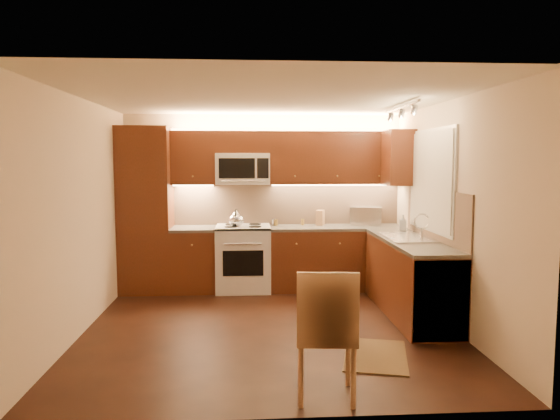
{
  "coord_description": "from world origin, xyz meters",
  "views": [
    {
      "loc": [
        -0.24,
        -5.47,
        1.83
      ],
      "look_at": [
        0.15,
        0.55,
        1.25
      ],
      "focal_mm": 32.67,
      "sensor_mm": 36.0,
      "label": 1
    }
  ],
  "objects": [
    {
      "name": "soap_bottle",
      "position": [
        1.85,
        1.22,
        1.0
      ],
      "size": [
        0.12,
        0.12,
        0.21
      ],
      "primitive_type": "imported",
      "rotation": [
        0.0,
        0.0,
        -0.28
      ],
      "color": "silver",
      "rests_on": "counter_right"
    },
    {
      "name": "base_cab_back_right",
      "position": [
        1.04,
        1.7,
        0.43
      ],
      "size": [
        1.92,
        0.6,
        0.86
      ],
      "primitive_type": "cube",
      "color": "#40210D",
      "rests_on": "floor"
    },
    {
      "name": "base_cab_back_left",
      "position": [
        -0.99,
        1.7,
        0.43
      ],
      "size": [
        0.62,
        0.6,
        0.86
      ],
      "primitive_type": "cube",
      "color": "#40210D",
      "rests_on": "floor"
    },
    {
      "name": "faucet",
      "position": [
        1.88,
        0.55,
        1.05
      ],
      "size": [
        0.2,
        0.04,
        0.3
      ],
      "primitive_type": null,
      "color": "silver",
      "rests_on": "counter_right"
    },
    {
      "name": "toaster_oven",
      "position": [
        1.5,
        1.84,
        1.03
      ],
      "size": [
        0.52,
        0.44,
        0.27
      ],
      "primitive_type": "cube",
      "rotation": [
        0.0,
        0.0,
        -0.28
      ],
      "color": "silver",
      "rests_on": "counter_back_right"
    },
    {
      "name": "kettle",
      "position": [
        -0.39,
        1.59,
        1.04
      ],
      "size": [
        0.25,
        0.25,
        0.25
      ],
      "primitive_type": null,
      "rotation": [
        0.0,
        0.0,
        -0.17
      ],
      "color": "silver",
      "rests_on": "stove"
    },
    {
      "name": "counter_back_left",
      "position": [
        -0.99,
        1.7,
        0.88
      ],
      "size": [
        0.62,
        0.6,
        0.04
      ],
      "primitive_type": "cube",
      "color": "#373532",
      "rests_on": "base_cab_back_left"
    },
    {
      "name": "sink",
      "position": [
        1.7,
        0.55,
        0.98
      ],
      "size": [
        0.52,
        0.86,
        0.15
      ],
      "primitive_type": null,
      "color": "silver",
      "rests_on": "counter_right"
    },
    {
      "name": "dining_chair",
      "position": [
        0.36,
        -1.67,
        0.51
      ],
      "size": [
        0.5,
        0.5,
        1.03
      ],
      "primitive_type": null,
      "rotation": [
        0.0,
        0.0,
        -0.1
      ],
      "color": "#986644",
      "rests_on": "floor"
    },
    {
      "name": "upper_cab_back_left",
      "position": [
        -0.99,
        1.82,
        1.88
      ],
      "size": [
        0.62,
        0.35,
        0.75
      ],
      "primitive_type": "cube",
      "color": "#40210D",
      "rests_on": "wall_back"
    },
    {
      "name": "window_frame",
      "position": [
        1.99,
        0.55,
        1.6
      ],
      "size": [
        0.03,
        1.44,
        1.24
      ],
      "primitive_type": "cube",
      "color": "silver",
      "rests_on": "wall_right"
    },
    {
      "name": "floor",
      "position": [
        0.0,
        0.0,
        0.0
      ],
      "size": [
        4.0,
        4.0,
        0.01
      ],
      "primitive_type": "cube",
      "color": "black",
      "rests_on": "ground"
    },
    {
      "name": "backsplash_back",
      "position": [
        0.35,
        1.99,
        1.2
      ],
      "size": [
        3.3,
        0.02,
        0.6
      ],
      "primitive_type": "cube",
      "color": "#A27E63",
      "rests_on": "wall_back"
    },
    {
      "name": "counter_back_right",
      "position": [
        1.04,
        1.7,
        0.88
      ],
      "size": [
        1.92,
        0.6,
        0.04
      ],
      "primitive_type": "cube",
      "color": "#373532",
      "rests_on": "base_cab_back_right"
    },
    {
      "name": "wall_back",
      "position": [
        0.0,
        2.0,
        1.25
      ],
      "size": [
        4.0,
        0.01,
        2.5
      ],
      "primitive_type": "cube",
      "color": "beige",
      "rests_on": "ground"
    },
    {
      "name": "ceiling",
      "position": [
        0.0,
        0.0,
        2.5
      ],
      "size": [
        4.0,
        4.0,
        0.01
      ],
      "primitive_type": "cube",
      "color": "beige",
      "rests_on": "ground"
    },
    {
      "name": "wall_left",
      "position": [
        -2.0,
        0.0,
        1.25
      ],
      "size": [
        0.01,
        4.0,
        2.5
      ],
      "primitive_type": "cube",
      "color": "beige",
      "rests_on": "ground"
    },
    {
      "name": "microwave",
      "position": [
        -0.3,
        1.81,
        1.72
      ],
      "size": [
        0.76,
        0.38,
        0.44
      ],
      "primitive_type": null,
      "color": "silver",
      "rests_on": "wall_back"
    },
    {
      "name": "upper_cab_bridge",
      "position": [
        -0.3,
        1.82,
        2.09
      ],
      "size": [
        0.76,
        0.35,
        0.31
      ],
      "primitive_type": "cube",
      "color": "#40210D",
      "rests_on": "wall_back"
    },
    {
      "name": "stove",
      "position": [
        -0.3,
        1.68,
        0.46
      ],
      "size": [
        0.76,
        0.65,
        0.92
      ],
      "primitive_type": null,
      "color": "silver",
      "rests_on": "floor"
    },
    {
      "name": "pantry",
      "position": [
        -1.65,
        1.7,
        1.15
      ],
      "size": [
        0.7,
        0.6,
        2.3
      ],
      "primitive_type": "cube",
      "color": "#40210D",
      "rests_on": "floor"
    },
    {
      "name": "track_light_bar",
      "position": [
        1.55,
        0.4,
        2.46
      ],
      "size": [
        0.04,
        1.2,
        0.03
      ],
      "primitive_type": "cube",
      "color": "silver",
      "rests_on": "ceiling"
    },
    {
      "name": "upper_cab_right_corner",
      "position": [
        1.82,
        1.4,
        1.88
      ],
      "size": [
        0.35,
        0.5,
        0.75
      ],
      "primitive_type": "cube",
      "color": "#40210D",
      "rests_on": "wall_right"
    },
    {
      "name": "knife_block",
      "position": [
        0.82,
        1.84,
        1.01
      ],
      "size": [
        0.15,
        0.18,
        0.22
      ],
      "primitive_type": "cube",
      "rotation": [
        0.0,
        0.0,
        -0.37
      ],
      "color": "#986644",
      "rests_on": "counter_back_right"
    },
    {
      "name": "upper_cab_back_right",
      "position": [
        1.04,
        1.82,
        1.88
      ],
      "size": [
        1.92,
        0.35,
        0.75
      ],
      "primitive_type": "cube",
      "color": "#40210D",
      "rests_on": "wall_back"
    },
    {
      "name": "wall_front",
      "position": [
        0.0,
        -2.0,
        1.25
      ],
      "size": [
        4.0,
        0.01,
        2.5
      ],
      "primitive_type": "cube",
      "color": "beige",
      "rests_on": "ground"
    },
    {
      "name": "spice_jar_a",
      "position": [
        0.16,
        1.94,
        0.95
      ],
      "size": [
        0.05,
        0.05,
        0.09
      ],
      "primitive_type": "cylinder",
      "rotation": [
        0.0,
        0.0,
        0.38
      ],
      "color": "silver",
      "rests_on": "counter_back_right"
    },
    {
      "name": "backsplash_right",
      "position": [
        1.99,
        0.4,
        1.2
      ],
      "size": [
        0.02,
        2.0,
        0.6
      ],
      "primitive_type": "cube",
      "color": "#A27E63",
      "rests_on": "wall_right"
    },
    {
      "name": "window_blinds",
      "position": [
        1.97,
        0.55,
        1.6
      ],
      "size": [
        0.02,
        1.36,
        1.16
      ],
      "primitive_type": "cube",
      "color": "silver",
      "rests_on": "wall_right"
    },
    {
      "name": "rug",
      "position": [
        0.96,
        -0.9,
        0.01
      ],
      "size": [
        0.76,
        0.97,
        0.01
      ],
      "primitive_type": "cube",
      "rotation": [
        0.0,
        0.0,
        -0.25
      ],
      "color": "black",
      "rests_on": "floor"
    },
    {
      "name": "spice_jar_d",
      "position": [
        0.56,
        1.87,
        0.94
      ],
      "size": [
        0.06,
        0.06,
        0.09
      ],
      "primitive_type": "cylinder",
      "rotation": [
        0.0,
        0.0,
        0.27
      ],
      "color": "olive",
      "rests_on": "counter_back_right"
    },
    {
      "name": "wall_right",
      "position": [
        2.0,
        0.0,
        1.25
      ],
      "size": [
        0.01,
        4.0,
        2.5
      ],
      "primitive_type": "cube",
      "color": "beige",
      "rests_on": "ground"
    },
    {
      "name": "dishwasher",
      "position": [
        1.7,
        -0.3,
        0.43
      ],
      "size": [
        0.58,
        0.6,
        0.84
      ],
      "primitive_type": "cube",
      "color": "silver",
      "rests_on": "floor"
    },
    {
      "name": "spice_jar_c",
      "position": [
        0.14,
        1.86,
        0.94
      ],
      "size": [
        0.06,
        0.06,
        0.09
      ],
      "primitive_type": "cylinder",
      "rotation": [
        0.0,
        0.0,
        -0.18
      ],
      "color": "silver",
      "rests_on": "counter_back_right"
    },
    {
      "name": "spice_jar_b",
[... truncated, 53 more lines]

